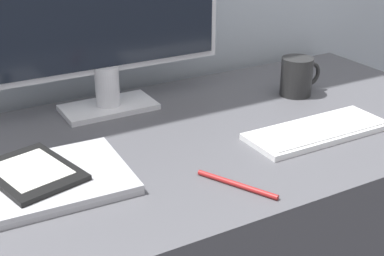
# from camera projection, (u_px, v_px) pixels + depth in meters

# --- Properties ---
(monitor) EXTENTS (0.55, 0.11, 0.43)m
(monitor) POSITION_uv_depth(u_px,v_px,m) (101.00, 3.00, 1.09)
(monitor) COLOR silver
(monitor) RESTS_ON desk
(keyboard) EXTENTS (0.30, 0.11, 0.01)m
(keyboard) POSITION_uv_depth(u_px,v_px,m) (318.00, 131.00, 1.07)
(keyboard) COLOR silver
(keyboard) RESTS_ON desk
(laptop) EXTENTS (0.30, 0.21, 0.02)m
(laptop) POSITION_uv_depth(u_px,v_px,m) (39.00, 182.00, 0.88)
(laptop) COLOR #A3A3A8
(laptop) RESTS_ON desk
(ereader) EXTENTS (0.16, 0.19, 0.01)m
(ereader) POSITION_uv_depth(u_px,v_px,m) (31.00, 172.00, 0.88)
(ereader) COLOR black
(ereader) RESTS_ON laptop
(coffee_mug) EXTENTS (0.11, 0.07, 0.09)m
(coffee_mug) POSITION_uv_depth(u_px,v_px,m) (297.00, 76.00, 1.26)
(coffee_mug) COLOR black
(coffee_mug) RESTS_ON desk
(pen) EXTENTS (0.07, 0.14, 0.01)m
(pen) POSITION_uv_depth(u_px,v_px,m) (237.00, 184.00, 0.88)
(pen) COLOR maroon
(pen) RESTS_ON desk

